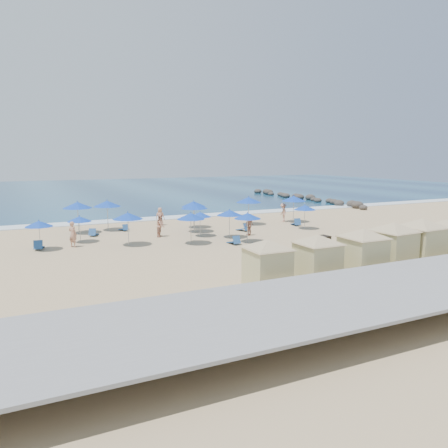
{
  "coord_description": "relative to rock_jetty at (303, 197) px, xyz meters",
  "views": [
    {
      "loc": [
        -14.31,
        -27.5,
        6.4
      ],
      "look_at": [
        0.46,
        3.0,
        1.1
      ],
      "focal_mm": 35.0,
      "sensor_mm": 36.0,
      "label": 1
    }
  ],
  "objects": [
    {
      "name": "beach_chair_1",
      "position": [
        -32.72,
        -16.66,
        -0.13
      ],
      "size": [
        1.02,
        1.36,
        0.68
      ],
      "color": "#25508B",
      "rests_on": "ground"
    },
    {
      "name": "beach_chair_2",
      "position": [
        -29.91,
        -15.26,
        -0.15
      ],
      "size": [
        0.72,
        1.2,
        0.62
      ],
      "color": "#25508B",
      "rests_on": "ground"
    },
    {
      "name": "umbrella_7",
      "position": [
        -23.86,
        -16.31,
        1.8
      ],
      "size": [
        2.19,
        2.19,
        2.49
      ],
      "color": "#A5A8AD",
      "rests_on": "ground"
    },
    {
      "name": "umbrella_8",
      "position": [
        -23.14,
        -22.05,
        1.64
      ],
      "size": [
        2.02,
        2.02,
        2.3
      ],
      "color": "#A5A8AD",
      "rests_on": "ground"
    },
    {
      "name": "beach_chair_3",
      "position": [
        -23.99,
        -24.57,
        -0.12
      ],
      "size": [
        0.6,
        1.27,
        0.69
      ],
      "color": "#25508B",
      "rests_on": "ground"
    },
    {
      "name": "rock_jetty",
      "position": [
        0.0,
        0.0,
        0.0
      ],
      "size": [
        2.56,
        26.66,
        0.96
      ],
      "color": "#2D2825",
      "rests_on": "ground"
    },
    {
      "name": "umbrella_4",
      "position": [
        -31.1,
        -14.4,
        1.98
      ],
      "size": [
        2.37,
        2.37,
        2.7
      ],
      "color": "#A5A8AD",
      "rests_on": "ground"
    },
    {
      "name": "umbrella_11",
      "position": [
        -15.31,
        -21.23,
        1.56
      ],
      "size": [
        1.95,
        1.95,
        2.22
      ],
      "color": "#A5A8AD",
      "rests_on": "ground"
    },
    {
      "name": "umbrella_2",
      "position": [
        -33.61,
        -14.85,
        2.02
      ],
      "size": [
        2.41,
        2.41,
        2.75
      ],
      "color": "#A5A8AD",
      "rests_on": "ground"
    },
    {
      "name": "umbrella_10",
      "position": [
        -13.85,
        -17.4,
        1.95
      ],
      "size": [
        2.34,
        2.34,
        2.66
      ],
      "color": "#A5A8AD",
      "rests_on": "ground"
    },
    {
      "name": "umbrella_6",
      "position": [
        -26.8,
        -23.08,
        1.71
      ],
      "size": [
        2.1,
        2.1,
        2.39
      ],
      "color": "#A5A8AD",
      "rests_on": "ground"
    },
    {
      "name": "umbrella_1",
      "position": [
        -36.9,
        -20.6,
        1.48
      ],
      "size": [
        1.87,
        1.87,
        2.13
      ],
      "color": "#A5A8AD",
      "rests_on": "ground"
    },
    {
      "name": "beach_chair_0",
      "position": [
        -36.98,
        -20.33,
        -0.11
      ],
      "size": [
        0.79,
        1.4,
        0.73
      ],
      "color": "#25508B",
      "rests_on": "ground"
    },
    {
      "name": "cabana_2",
      "position": [
        -21.32,
        -34.73,
        1.22
      ],
      "size": [
        4.4,
        4.4,
        2.76
      ],
      "color": "#C4BC86",
      "rests_on": "ground"
    },
    {
      "name": "cabana_4",
      "position": [
        -16.33,
        -34.33,
        1.34
      ],
      "size": [
        4.72,
        4.72,
        2.97
      ],
      "color": "#C4BC86",
      "rests_on": "ground"
    },
    {
      "name": "umbrella_0",
      "position": [
        -34.03,
        -18.92,
        1.41
      ],
      "size": [
        1.8,
        1.8,
        2.05
      ],
      "color": "#A5A8AD",
      "rests_on": "ground"
    },
    {
      "name": "umbrella_9",
      "position": [
        -18.57,
        -16.89,
        1.99
      ],
      "size": [
        2.38,
        2.38,
        2.71
      ],
      "color": "#A5A8AD",
      "rests_on": "ground"
    },
    {
      "name": "umbrella_13",
      "position": [
        -25.0,
        -20.52,
        1.42
      ],
      "size": [
        1.8,
        1.8,
        2.05
      ],
      "color": "#A5A8AD",
      "rests_on": "ground"
    },
    {
      "name": "cabana_0",
      "position": [
        -27.26,
        -34.49,
        1.13
      ],
      "size": [
        4.15,
        4.15,
        2.61
      ],
      "color": "#C4BC86",
      "rests_on": "ground"
    },
    {
      "name": "umbrella_5",
      "position": [
        -24.68,
        -18.48,
        1.9
      ],
      "size": [
        2.29,
        2.29,
        2.61
      ],
      "color": "#A5A8AD",
      "rests_on": "ground"
    },
    {
      "name": "beachgoer_0",
      "position": [
        -34.72,
        -20.43,
        0.56
      ],
      "size": [
        0.77,
        0.8,
        1.85
      ],
      "primitive_type": "imported",
      "rotation": [
        0.0,
        0.0,
        2.26
      ],
      "color": "tan",
      "rests_on": "ground"
    },
    {
      "name": "umbrella_3",
      "position": [
        -31.05,
        -21.59,
        1.8
      ],
      "size": [
        2.19,
        2.19,
        2.49
      ],
      "color": "#A5A8AD",
      "rests_on": "ground"
    },
    {
      "name": "umbrella_12",
      "position": [
        -22.79,
        -24.34,
        1.64
      ],
      "size": [
        2.03,
        2.03,
        2.31
      ],
      "color": "#A5A8AD",
      "rests_on": "ground"
    },
    {
      "name": "cabana_3",
      "position": [
        -18.65,
        -34.31,
        1.28
      ],
      "size": [
        4.57,
        4.57,
        2.88
      ],
      "color": "#C4BC86",
      "rests_on": "ground"
    },
    {
      "name": "beach_chair_5",
      "position": [
        -14.87,
        -19.36,
        -0.11
      ],
      "size": [
        0.91,
        1.43,
        0.73
      ],
      "color": "#25508B",
      "rests_on": "ground"
    },
    {
      "name": "surf_line",
      "position": [
        -24.01,
        -9.4,
        -0.32
      ],
      "size": [
        160.0,
        2.5,
        0.08
      ],
      "primitive_type": "cube",
      "color": "white",
      "rests_on": "ground"
    },
    {
      "name": "seawall",
      "position": [
        -24.01,
        -38.4,
        0.29
      ],
      "size": [
        160.0,
        6.1,
        1.22
      ],
      "color": "gray",
      "rests_on": "ground"
    },
    {
      "name": "trash_bin",
      "position": [
        -18.69,
        -28.08,
        0.04
      ],
      "size": [
        0.88,
        0.88,
        0.8
      ],
      "primitive_type": "cube",
      "rotation": [
        0.0,
        0.0,
        0.11
      ],
      "color": "black",
      "rests_on": "ground"
    },
    {
      "name": "beach_chair_4",
      "position": [
        -20.64,
        -19.87,
        -0.11
      ],
      "size": [
        0.88,
        1.42,
        0.73
      ],
      "color": "#25508B",
      "rests_on": "ground"
    },
    {
      "name": "ground",
      "position": [
        -24.01,
        -24.9,
        -0.36
      ],
      "size": [
        160.0,
        160.0,
        0.0
      ],
      "primitive_type": "plane",
      "color": "tan",
      "rests_on": "ground"
    },
    {
      "name": "beachgoer_4",
      "position": [
        -26.17,
        -13.66,
        0.48
      ],
      "size": [
        0.98,
        0.88,
        1.68
      ],
      "primitive_type": "imported",
      "rotation": [
        0.0,
        0.0,
        2.61
      ],
      "color": "tan",
      "rests_on": "ground"
    },
    {
      "name": "ocean",
      "position": [
        -24.01,
        30.1,
        -0.33
      ],
      "size": [
        160.0,
        80.0,
        0.06
      ],
      "primitive_type": "cube",
      "color": "navy",
      "rests_on": "ground"
    },
    {
      "name": "beachgoer_3",
      "position": [
        -14.57,
        -16.7,
        0.55
      ],
      "size": [
        0.98,
        1.32,
        1.82
      ],
      "primitive_type": "imported",
      "rotation": [
        0.0,
        0.0,
        4.43
      ],
      "color": "tan",
      "rests_on": "ground"
    },
    {
      "name": "beachgoer_1",
      "position": [
        -27.87,
        -19.27,
        0.54
      ],
      "size": [
        1.08,
        1.11,
        1.8
      ],
      "primitive_type": "imported",
      "rotation": [
        0.0,
        0.0,
        0.88
      ],
      "color": "tan",
      "rests_on": "ground"
    },
    {
      "name": "cabana_1",
      "position": [
        -24.29,
        -34.6,
        1.14
      ],
      "size": [
        4.19,
        4.19,
        2.63
      ],
      "color": "#C4BC86",
      "rests_on": "ground"
    },
    {
      "name": "cabana_5",
      "position": [
        -13.74,
        -34.05,
        1.18
      ],
      "size": [
        4.29,
        4.29,
        2.7
      ],
      "color": "#C4BC86",
      "rests_on": "ground"
    },
    {
      "name": "beachgoer_2",
      "position": [
        -21.25,
        -21.84,
        0.48
      ],
      "size": [
        1.07,
        0.82,
        1.69
      ],
      "primitive_type": "imported",
      "rotation": [
        0.0,
        0.0,
        3.61
      ],
      "color": "tan",
      "rests_on": "ground"
    }
  ]
}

